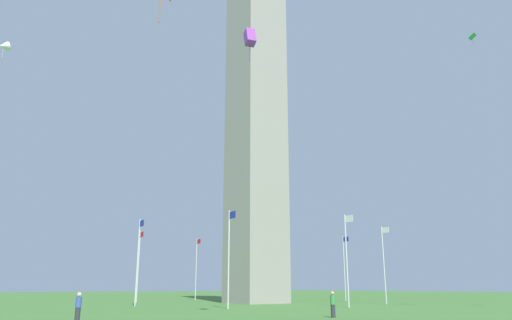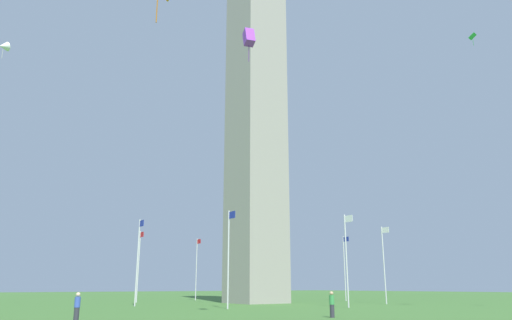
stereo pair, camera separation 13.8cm
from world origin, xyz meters
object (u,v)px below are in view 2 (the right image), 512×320
at_px(flagpole_sw, 139,263).
at_px(flagpole_e, 345,265).
at_px(kite_green_diamond, 472,37).
at_px(flagpole_se, 273,267).
at_px(flagpole_ne, 384,261).
at_px(flagpole_s, 197,266).
at_px(person_blue_shirt, 77,307).
at_px(flagpole_n, 347,256).
at_px(obelisk_monument, 256,92).
at_px(flagpole_w, 138,258).
at_px(flagpole_nw, 229,254).
at_px(kite_white_delta, 3,46).
at_px(person_green_shirt, 332,304).
at_px(kite_purple_box, 249,38).

bearing_deg(flagpole_sw, flagpole_e, 67.50).
xyz_separation_m(flagpole_sw, kite_green_diamond, (32.95, 24.64, 24.43)).
distance_m(flagpole_se, flagpole_sw, 21.14).
height_order(flagpole_ne, flagpole_s, same).
height_order(flagpole_s, kite_green_diamond, kite_green_diamond).
height_order(flagpole_sw, person_blue_shirt, flagpole_sw).
xyz_separation_m(flagpole_n, flagpole_e, (-14.95, 14.95, 0.00)).
bearing_deg(flagpole_se, obelisk_monument, -45.15).
bearing_deg(flagpole_n, kite_green_diamond, 62.15).
distance_m(flagpole_ne, flagpole_se, 21.14).
bearing_deg(flagpole_ne, obelisk_monument, -135.15).
distance_m(obelisk_monument, flagpole_sw, 26.62).
bearing_deg(flagpole_ne, flagpole_n, -67.50).
distance_m(flagpole_ne, flagpole_w, 27.62).
distance_m(flagpole_w, person_blue_shirt, 22.63).
relative_size(flagpole_s, flagpole_nw, 1.00).
relative_size(flagpole_w, kite_white_delta, 4.91).
xyz_separation_m(flagpole_ne, flagpole_s, (-25.52, -10.57, 0.00)).
bearing_deg(person_green_shirt, kite_purple_box, 79.24).
relative_size(flagpole_ne, flagpole_nw, 1.00).
bearing_deg(flagpole_sw, kite_green_diamond, 36.78).
bearing_deg(flagpole_se, flagpole_n, -22.50).
bearing_deg(kite_green_diamond, flagpole_e, 177.74).
relative_size(flagpole_se, kite_purple_box, 3.66).
xyz_separation_m(person_blue_shirt, kite_white_delta, (-17.91, -3.85, 22.74)).
relative_size(flagpole_n, flagpole_s, 1.00).
bearing_deg(flagpole_nw, flagpole_n, 67.50).
relative_size(flagpole_ne, flagpole_sw, 1.00).
height_order(flagpole_ne, kite_purple_box, kite_purple_box).
xyz_separation_m(obelisk_monument, flagpole_n, (15.00, 0.00, -22.05)).
distance_m(flagpole_w, kite_white_delta, 24.03).
height_order(flagpole_se, kite_white_delta, kite_white_delta).
height_order(flagpole_n, flagpole_s, same).
xyz_separation_m(obelisk_monument, person_blue_shirt, (19.39, -26.02, -26.00)).
height_order(flagpole_e, kite_white_delta, kite_white_delta).
relative_size(flagpole_nw, person_blue_shirt, 5.39).
height_order(person_blue_shirt, kite_purple_box, kite_purple_box).
xyz_separation_m(flagpole_s, kite_white_delta, (16.38, -29.87, 18.78)).
bearing_deg(kite_purple_box, kite_green_diamond, 93.28).
bearing_deg(flagpole_sw, person_blue_shirt, -27.32).
height_order(flagpole_w, person_green_shirt, flagpole_w).
distance_m(flagpole_s, flagpole_sw, 11.44).
bearing_deg(kite_white_delta, obelisk_monument, 92.84).
distance_m(flagpole_w, kite_purple_box, 27.73).
xyz_separation_m(flagpole_e, person_blue_shirt, (19.34, -40.97, -3.95)).
height_order(flagpole_se, person_blue_shirt, flagpole_se).
bearing_deg(flagpole_s, flagpole_sw, -67.50).
relative_size(flagpole_sw, person_blue_shirt, 5.39).
distance_m(person_blue_shirt, kite_white_delta, 29.20).
distance_m(flagpole_n, flagpole_w, 21.14).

